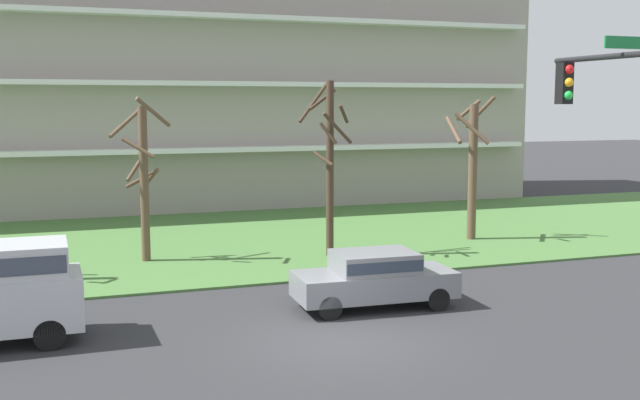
{
  "coord_description": "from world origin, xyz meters",
  "views": [
    {
      "loc": [
        -6.28,
        -16.43,
        5.6
      ],
      "look_at": [
        1.69,
        6.0,
        2.6
      ],
      "focal_mm": 43.03,
      "sensor_mm": 36.0,
      "label": 1
    }
  ],
  "objects_px": {
    "tree_left": "(143,177)",
    "tree_center": "(329,160)",
    "sedan_gray_center_left": "(374,277)",
    "tree_right": "(472,163)"
  },
  "relations": [
    {
      "from": "tree_left",
      "to": "sedan_gray_center_left",
      "type": "height_order",
      "value": "tree_left"
    },
    {
      "from": "tree_left",
      "to": "tree_center",
      "type": "relative_size",
      "value": 0.9
    },
    {
      "from": "tree_left",
      "to": "sedan_gray_center_left",
      "type": "bearing_deg",
      "value": -57.68
    },
    {
      "from": "tree_right",
      "to": "sedan_gray_center_left",
      "type": "distance_m",
      "value": 11.64
    },
    {
      "from": "sedan_gray_center_left",
      "to": "tree_left",
      "type": "bearing_deg",
      "value": -55.02
    },
    {
      "from": "tree_right",
      "to": "tree_left",
      "type": "bearing_deg",
      "value": 179.98
    },
    {
      "from": "tree_left",
      "to": "tree_center",
      "type": "xyz_separation_m",
      "value": [
        6.45,
        -1.3,
        0.52
      ]
    },
    {
      "from": "tree_center",
      "to": "sedan_gray_center_left",
      "type": "xyz_separation_m",
      "value": [
        -1.24,
        -6.94,
        -2.71
      ]
    },
    {
      "from": "tree_left",
      "to": "tree_center",
      "type": "distance_m",
      "value": 6.6
    },
    {
      "from": "tree_center",
      "to": "sedan_gray_center_left",
      "type": "relative_size",
      "value": 1.45
    }
  ]
}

